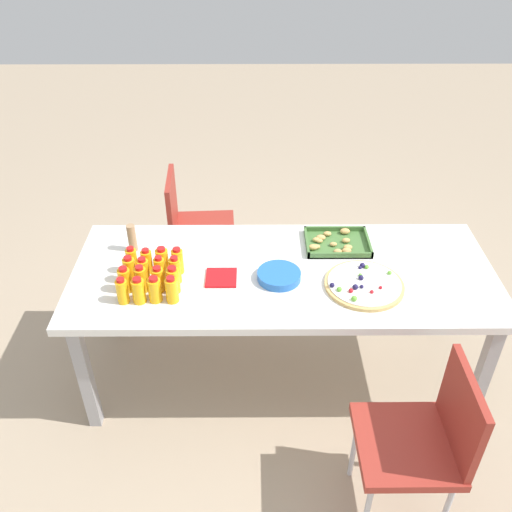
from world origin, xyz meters
name	(u,v)px	position (x,y,z in m)	size (l,w,h in m)	color
ground_plane	(280,371)	(0.00, 0.00, 0.00)	(12.00, 12.00, 0.00)	tan
party_table	(283,281)	(0.00, 0.00, 0.66)	(2.10, 0.85, 0.73)	silver
chair_near_right	(425,437)	(0.54, -0.81, 0.50)	(0.40, 0.40, 0.83)	maroon
chair_far_left	(192,223)	(-0.54, 0.81, 0.50)	(0.42, 0.42, 0.83)	maroon
juice_bottle_0	(122,291)	(-0.75, -0.24, 0.79)	(0.05, 0.05, 0.13)	#F9AC14
juice_bottle_1	(139,291)	(-0.67, -0.23, 0.79)	(0.06, 0.06, 0.13)	#FAAF14
juice_bottle_2	(155,290)	(-0.60, -0.22, 0.79)	(0.06, 0.06, 0.13)	#F8AE14
juice_bottle_3	(172,290)	(-0.52, -0.23, 0.79)	(0.06, 0.06, 0.14)	#FAAC14
juice_bottle_4	(125,280)	(-0.75, -0.16, 0.79)	(0.06, 0.06, 0.14)	#F9AB14
juice_bottle_5	(141,279)	(-0.68, -0.16, 0.79)	(0.06, 0.06, 0.14)	#FBAB14
juice_bottle_6	(158,279)	(-0.60, -0.15, 0.79)	(0.06, 0.06, 0.13)	#F8AD14
juice_bottle_7	(173,280)	(-0.52, -0.16, 0.79)	(0.06, 0.06, 0.14)	#F9AC14
juice_bottle_8	(130,270)	(-0.74, -0.08, 0.79)	(0.06, 0.06, 0.14)	#FAAF14
juice_bottle_9	(143,271)	(-0.68, -0.08, 0.79)	(0.06, 0.06, 0.14)	#FAAE14
juice_bottle_10	(160,270)	(-0.60, -0.08, 0.79)	(0.05, 0.05, 0.14)	#FAAD14
juice_bottle_11	(175,270)	(-0.52, -0.08, 0.79)	(0.06, 0.06, 0.14)	#FAAF14
juice_bottle_12	(132,261)	(-0.74, -0.01, 0.80)	(0.05, 0.05, 0.15)	#FAAE14
juice_bottle_13	(147,261)	(-0.67, -0.01, 0.79)	(0.05, 0.05, 0.13)	#FAAB14
juice_bottle_14	(162,261)	(-0.60, 0.00, 0.79)	(0.06, 0.06, 0.14)	#FAAE14
juice_bottle_15	(178,261)	(-0.52, -0.01, 0.79)	(0.06, 0.06, 0.14)	#F9AB14
fruit_pizza	(364,284)	(0.38, -0.13, 0.74)	(0.38, 0.38, 0.05)	tan
snack_tray	(336,243)	(0.29, 0.22, 0.74)	(0.34, 0.26, 0.04)	#477238
plate_stack	(279,276)	(-0.03, -0.07, 0.75)	(0.21, 0.21, 0.04)	blue
napkin_stack	(221,278)	(-0.31, -0.06, 0.73)	(0.15, 0.15, 0.01)	red
cardboard_tube	(132,238)	(-0.78, 0.18, 0.80)	(0.04, 0.04, 0.15)	#9E7A56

